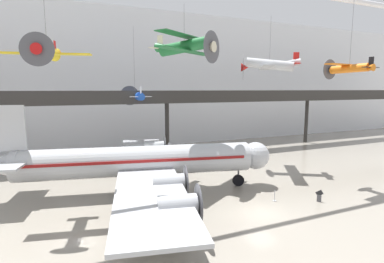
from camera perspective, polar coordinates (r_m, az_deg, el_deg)
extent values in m
plane|color=gray|center=(28.38, 13.11, -14.86)|extent=(260.00, 260.00, 0.00)
cube|color=silver|center=(59.33, -8.08, 9.76)|extent=(140.00, 3.00, 25.57)
cube|color=#2D2B28|center=(48.64, -4.47, 5.97)|extent=(110.00, 3.20, 0.90)
cube|color=#2D2B28|center=(47.16, -3.87, 7.13)|extent=(110.00, 0.12, 1.10)
cylinder|color=#2D2B28|center=(49.96, -4.77, 0.47)|extent=(0.70, 0.70, 8.74)
cylinder|color=#2D2B28|center=(66.09, 20.93, 1.82)|extent=(0.70, 0.70, 8.74)
cylinder|color=#B7BABF|center=(32.20, -10.30, -5.56)|extent=(24.28, 8.16, 3.17)
sphere|color=#B7BABF|center=(34.98, 12.02, -4.51)|extent=(3.10, 3.10, 3.10)
cube|color=maroon|center=(32.12, -10.31, -5.01)|extent=(22.64, 7.87, 0.28)
cube|color=#B7BABF|center=(41.45, -9.37, -3.48)|extent=(8.73, 16.28, 0.28)
cube|color=#B7BABF|center=(23.52, -7.69, -12.47)|extent=(8.73, 16.28, 0.28)
cylinder|color=#B7BABF|center=(38.21, -6.65, -4.33)|extent=(3.06, 2.07, 1.52)
cylinder|color=#4C4C51|center=(38.36, -4.35, -4.25)|extent=(0.66, 2.84, 2.89)
cylinder|color=#B7BABF|center=(43.34, -7.23, -2.86)|extent=(3.06, 2.07, 1.52)
cylinder|color=#4C4C51|center=(43.48, -5.19, -2.80)|extent=(0.66, 2.84, 2.89)
cylinder|color=#B7BABF|center=(26.84, -4.53, -9.69)|extent=(3.06, 2.07, 1.52)
cylinder|color=#4C4C51|center=(27.06, -1.24, -9.52)|extent=(0.66, 2.84, 2.89)
cylinder|color=#B7BABF|center=(21.94, -2.84, -13.82)|extent=(3.06, 2.07, 1.52)
cylinder|color=#4C4C51|center=(22.20, 1.21, -13.54)|extent=(0.66, 2.84, 2.89)
cube|color=#B7BABF|center=(33.63, -31.63, 0.53)|extent=(3.06, 0.84, 4.43)
cube|color=#B7BABF|center=(34.01, -30.73, -4.75)|extent=(4.75, 8.69, 0.20)
cylinder|color=#4C4C51|center=(34.79, 8.83, -8.22)|extent=(0.20, 0.20, 1.21)
cylinder|color=black|center=(34.96, 8.81, -9.18)|extent=(1.35, 0.64, 1.30)
cylinder|color=#4C4C51|center=(35.21, -9.83, -8.05)|extent=(0.20, 0.20, 1.21)
cylinder|color=black|center=(35.38, -9.81, -8.99)|extent=(1.35, 0.64, 1.30)
cylinder|color=#4C4C51|center=(30.37, -9.56, -10.68)|extent=(0.20, 0.20, 1.21)
cylinder|color=black|center=(30.57, -9.53, -11.75)|extent=(1.35, 0.64, 1.30)
cylinder|color=orange|center=(37.65, 27.76, 10.55)|extent=(1.33, 4.35, 0.98)
cone|color=black|center=(38.92, 24.96, 10.68)|extent=(0.87, 0.79, 0.80)
cylinder|color=#4C4C51|center=(39.01, 24.77, 10.69)|extent=(2.29, 0.28, 2.30)
cone|color=orange|center=(36.56, 30.53, 10.39)|extent=(0.87, 1.23, 0.78)
cube|color=orange|center=(37.82, 27.47, 11.19)|extent=(6.52, 1.72, 0.10)
cube|color=black|center=(36.47, 30.95, 11.28)|extent=(0.11, 0.52, 1.06)
cube|color=black|center=(36.43, 30.89, 10.45)|extent=(2.34, 0.76, 0.06)
cylinder|color=slate|center=(38.09, 28.16, 16.44)|extent=(0.04, 0.04, 6.96)
cylinder|color=#1E4CAD|center=(47.64, -10.81, 6.61)|extent=(1.46, 5.96, 1.30)
cone|color=white|center=(50.63, -11.73, 6.71)|extent=(1.14, 1.02, 1.10)
cylinder|color=#4C4C51|center=(50.84, -11.79, 6.72)|extent=(3.18, 0.17, 3.18)
cone|color=#1E4CAD|center=(44.86, -9.85, 6.51)|extent=(1.10, 1.64, 1.06)
cube|color=#1E4CAD|center=(47.99, -10.91, 6.18)|extent=(8.98, 1.80, 0.10)
cube|color=white|center=(44.50, -9.74, 7.49)|extent=(0.09, 0.72, 1.47)
cube|color=white|center=(44.52, -9.72, 6.55)|extent=(3.21, 0.85, 0.06)
cylinder|color=slate|center=(47.83, -10.99, 13.31)|extent=(0.04, 0.04, 9.94)
cylinder|color=yellow|center=(28.54, -25.88, 13.72)|extent=(2.04, 4.86, 1.38)
cone|color=red|center=(26.16, -27.33, 13.75)|extent=(1.03, 0.96, 0.88)
cylinder|color=#4C4C51|center=(25.99, -27.44, 13.75)|extent=(2.48, 0.62, 2.53)
cone|color=yellow|center=(30.77, -24.74, 13.70)|extent=(1.11, 1.48, 0.93)
cube|color=yellow|center=(28.24, -26.00, 13.19)|extent=(7.18, 2.74, 0.10)
cube|color=red|center=(31.09, -24.65, 14.35)|extent=(0.19, 0.57, 1.17)
cube|color=red|center=(31.03, -24.59, 13.28)|extent=(2.60, 1.14, 0.06)
cylinder|color=slate|center=(29.14, -26.33, 20.53)|extent=(0.04, 0.04, 5.99)
cylinder|color=silver|center=(42.95, 14.54, 12.26)|extent=(6.07, 4.54, 1.97)
cone|color=red|center=(42.77, 10.03, 11.94)|extent=(1.51, 1.55, 1.17)
cylinder|color=#4C4C51|center=(42.76, 9.72, 11.91)|extent=(1.86, 2.87, 3.38)
cone|color=silver|center=(43.35, 18.69, 12.49)|extent=(2.11, 1.90, 1.28)
cube|color=silver|center=(42.89, 14.00, 11.76)|extent=(6.42, 8.81, 0.10)
cube|color=red|center=(43.45, 19.23, 13.06)|extent=(0.68, 0.46, 1.56)
cube|color=red|center=(43.38, 19.18, 12.03)|extent=(2.47, 3.26, 0.06)
cylinder|color=slate|center=(43.36, 14.71, 16.88)|extent=(0.04, 0.04, 5.71)
cylinder|color=#1E6B33|center=(36.20, -1.49, 15.85)|extent=(4.80, 6.27, 1.90)
cone|color=beige|center=(34.36, 3.41, 15.77)|extent=(1.62, 1.58, 1.22)
cylinder|color=#4C4C51|center=(34.24, 3.78, 15.76)|extent=(2.96, 1.98, 3.52)
cone|color=#1E6B33|center=(38.12, -5.61, 15.83)|extent=(1.98, 2.17, 1.30)
cube|color=#1E6B33|center=(36.15, -0.95, 17.60)|extent=(9.12, 6.80, 0.10)
cube|color=#1E6B33|center=(35.91, -0.95, 15.04)|extent=(9.12, 6.80, 0.10)
cube|color=beige|center=(38.44, -6.11, 16.57)|extent=(0.49, 0.70, 1.63)
cube|color=beige|center=(38.33, -6.09, 15.37)|extent=(3.38, 2.62, 0.06)
cylinder|color=slate|center=(36.68, -1.51, 20.10)|extent=(0.04, 0.04, 4.14)
cylinder|color=#B2B5BA|center=(31.45, 15.43, -12.59)|extent=(0.36, 0.36, 0.04)
cylinder|color=#B2B5BA|center=(31.28, 15.47, -11.74)|extent=(0.07, 0.07, 0.95)
sphere|color=#B2B5BA|center=(31.11, 15.50, -10.84)|extent=(0.10, 0.10, 0.10)
cube|color=#4C4C51|center=(32.55, 23.05, -11.62)|extent=(0.34, 0.43, 0.70)
cube|color=#232326|center=(32.38, 23.10, -10.73)|extent=(0.43, 0.69, 0.73)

